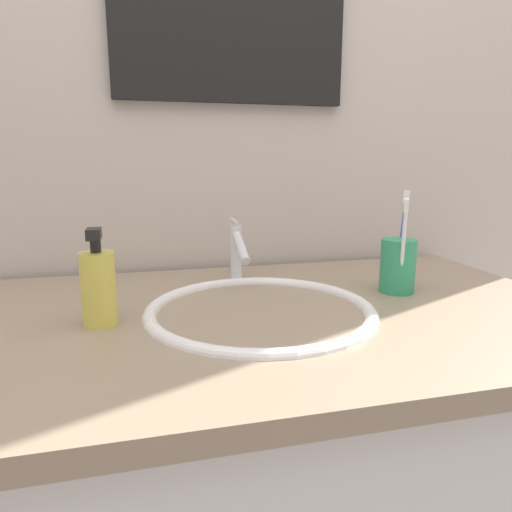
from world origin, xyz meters
The scene contains 7 objects.
tiled_wall_back centered at (0.00, 0.37, 1.20)m, with size 2.31×0.04×2.40m, color beige.
sink_basin centered at (-0.02, -0.01, 0.87)m, with size 0.39×0.39×0.10m.
faucet centered at (-0.02, 0.18, 0.98)m, with size 0.02×0.14×0.13m.
toothbrush_cup centered at (0.27, 0.04, 0.96)m, with size 0.07×0.07×0.10m, color #2D9966.
toothbrush_blue centered at (0.29, 0.07, 1.02)m, with size 0.03×0.03×0.19m.
toothbrush_white centered at (0.25, 0.01, 1.01)m, with size 0.03×0.05×0.18m.
soap_dispenser centered at (-0.28, -0.01, 0.97)m, with size 0.05×0.06×0.15m.
Camera 1 is at (-0.20, -0.71, 1.15)m, focal length 31.60 mm.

